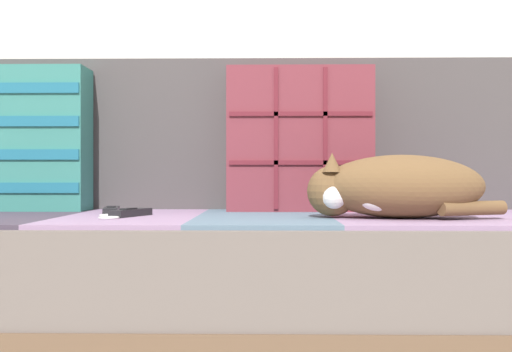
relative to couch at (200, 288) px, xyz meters
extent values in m
cube|color=brown|center=(0.00, 0.00, -0.10)|extent=(2.12, 0.79, 0.16)
cube|color=#6B605B|center=(0.00, 0.00, 0.08)|extent=(2.08, 0.77, 0.20)
cube|color=#423847|center=(-0.50, -0.02, 0.19)|extent=(0.33, 0.69, 0.01)
cube|color=gray|center=(-0.17, -0.02, 0.19)|extent=(0.33, 0.69, 0.01)
cube|color=slate|center=(0.17, -0.02, 0.19)|extent=(0.33, 0.69, 0.01)
cube|color=gray|center=(0.50, -0.02, 0.19)|extent=(0.33, 0.69, 0.01)
cube|color=#474242|center=(0.00, 0.32, 0.42)|extent=(2.08, 0.14, 0.45)
cube|color=brown|center=(0.27, 0.18, 0.40)|extent=(0.41, 0.13, 0.41)
cube|color=maroon|center=(0.27, 0.11, 0.33)|extent=(0.40, 0.01, 0.01)
cube|color=maroon|center=(0.20, 0.11, 0.40)|extent=(0.01, 0.01, 0.39)
cube|color=maroon|center=(0.27, 0.11, 0.46)|extent=(0.40, 0.01, 0.01)
cube|color=maroon|center=(0.34, 0.11, 0.40)|extent=(0.01, 0.01, 0.39)
cube|color=#337A70|center=(-0.54, 0.18, 0.40)|extent=(0.39, 0.13, 0.41)
cube|color=#1E667F|center=(-0.54, 0.11, 0.26)|extent=(0.39, 0.01, 0.03)
cube|color=#1E667F|center=(-0.54, 0.11, 0.35)|extent=(0.39, 0.01, 0.03)
cube|color=#1E667F|center=(-0.54, 0.11, 0.44)|extent=(0.39, 0.01, 0.03)
cube|color=#1E667F|center=(-0.54, 0.11, 0.54)|extent=(0.39, 0.01, 0.03)
ellipsoid|color=brown|center=(0.49, -0.13, 0.27)|extent=(0.40, 0.25, 0.15)
sphere|color=brown|center=(0.33, -0.12, 0.26)|extent=(0.12, 0.12, 0.12)
sphere|color=white|center=(0.33, -0.15, 0.25)|extent=(0.07, 0.07, 0.07)
ellipsoid|color=white|center=(0.44, -0.18, 0.24)|extent=(0.12, 0.05, 0.07)
cylinder|color=brown|center=(0.65, -0.18, 0.22)|extent=(0.17, 0.10, 0.03)
cone|color=brown|center=(0.33, -0.15, 0.32)|extent=(0.05, 0.05, 0.05)
cone|color=brown|center=(0.34, -0.08, 0.32)|extent=(0.05, 0.05, 0.05)
cube|color=black|center=(-0.23, 0.02, 0.20)|extent=(0.06, 0.16, 0.02)
cube|color=black|center=(-0.23, 0.01, 0.21)|extent=(0.03, 0.06, 0.00)
cube|color=black|center=(-0.25, 0.09, 0.20)|extent=(0.03, 0.01, 0.02)
torus|color=silver|center=(-0.22, -0.08, 0.19)|extent=(0.06, 0.06, 0.01)
cube|color=black|center=(-0.16, -0.08, 0.20)|extent=(0.08, 0.15, 0.02)
cube|color=black|center=(-0.17, -0.09, 0.21)|extent=(0.04, 0.05, 0.00)
cube|color=black|center=(-0.14, -0.02, 0.20)|extent=(0.03, 0.02, 0.02)
torus|color=silver|center=(-0.20, -0.17, 0.19)|extent=(0.06, 0.06, 0.01)
camera|label=1|loc=(0.18, -1.66, 0.29)|focal=45.00mm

